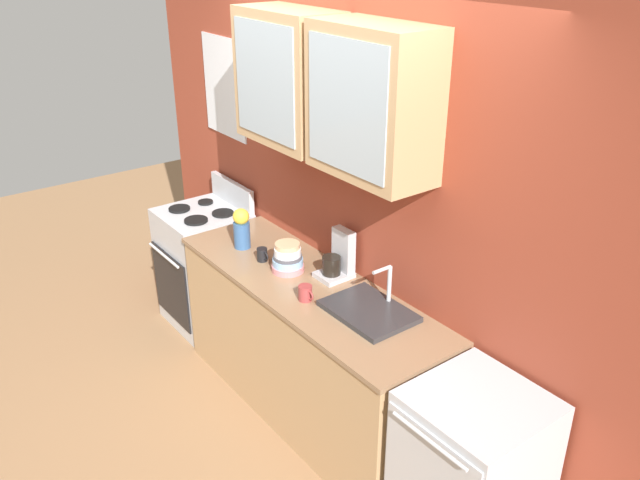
{
  "coord_description": "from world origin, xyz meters",
  "views": [
    {
      "loc": [
        2.73,
        -1.95,
        2.79
      ],
      "look_at": [
        0.13,
        0.0,
        1.23
      ],
      "focal_mm": 37.03,
      "sensor_mm": 36.0,
      "label": 1
    }
  ],
  "objects": [
    {
      "name": "vase",
      "position": [
        -0.64,
        -0.05,
        1.04
      ],
      "size": [
        0.11,
        0.11,
        0.27
      ],
      "color": "#33598C",
      "rests_on": "counter"
    },
    {
      "name": "stove_range",
      "position": [
        -1.31,
        -0.0,
        0.46
      ],
      "size": [
        0.58,
        0.62,
        1.08
      ],
      "color": "silver",
      "rests_on": "ground_plane"
    },
    {
      "name": "ground_plane",
      "position": [
        0.0,
        0.0,
        0.0
      ],
      "size": [
        10.0,
        10.0,
        0.0
      ],
      "primitive_type": "plane",
      "color": "#936B47"
    },
    {
      "name": "bowl_stack",
      "position": [
        -0.2,
        -0.0,
        0.98
      ],
      "size": [
        0.2,
        0.2,
        0.18
      ],
      "color": "#D87F84",
      "rests_on": "counter"
    },
    {
      "name": "sink_faucet",
      "position": [
        0.47,
        0.07,
        0.92
      ],
      "size": [
        0.48,
        0.35,
        0.25
      ],
      "color": "#2D2D30",
      "rests_on": "counter"
    },
    {
      "name": "back_wall_unit",
      "position": [
        -0.0,
        0.31,
        1.5
      ],
      "size": [
        4.52,
        0.43,
        2.73
      ],
      "color": "#993D28",
      "rests_on": "ground_plane"
    },
    {
      "name": "cup_near_sink",
      "position": [
        0.15,
        -0.12,
        0.95
      ],
      "size": [
        0.11,
        0.08,
        0.09
      ],
      "color": "#993838",
      "rests_on": "counter"
    },
    {
      "name": "dishwasher",
      "position": [
        1.3,
        -0.0,
        0.45
      ],
      "size": [
        0.57,
        0.61,
        0.9
      ],
      "color": "silver",
      "rests_on": "ground_plane"
    },
    {
      "name": "cup_near_bowls",
      "position": [
        -0.39,
        -0.05,
        0.95
      ],
      "size": [
        0.1,
        0.07,
        0.08
      ],
      "color": "black",
      "rests_on": "counter"
    },
    {
      "name": "counter",
      "position": [
        0.0,
        0.0,
        0.45
      ],
      "size": [
        1.99,
        0.62,
        0.9
      ],
      "color": "tan",
      "rests_on": "ground_plane"
    },
    {
      "name": "coffee_maker",
      "position": [
        0.04,
        0.2,
        1.01
      ],
      "size": [
        0.17,
        0.2,
        0.29
      ],
      "color": "#B7B7BC",
      "rests_on": "counter"
    }
  ]
}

